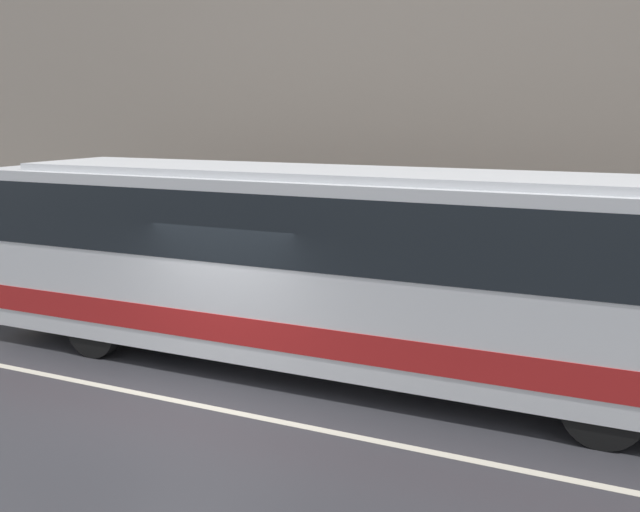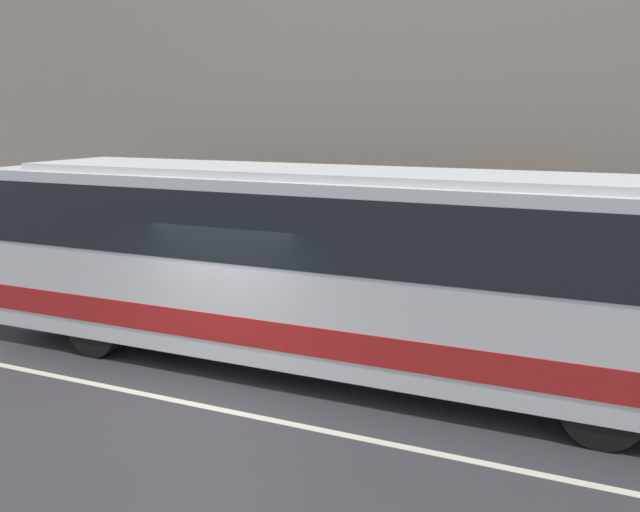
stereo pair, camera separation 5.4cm
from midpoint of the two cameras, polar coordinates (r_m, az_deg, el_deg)
ground_plane at (r=10.88m, az=-10.11°, el=-11.57°), size 60.00×60.00×0.00m
sidewalk at (r=15.29m, az=1.46°, el=-4.38°), size 60.00×2.70×0.13m
building_facade at (r=16.10m, az=3.72°, el=12.16°), size 60.00×0.35×9.21m
lane_stripe at (r=10.88m, az=-10.11°, el=-11.55°), size 54.00×0.14×0.01m
transit_bus at (r=11.61m, az=-0.27°, el=-0.19°), size 12.34×2.50×3.34m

